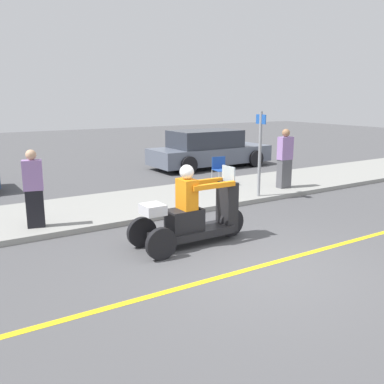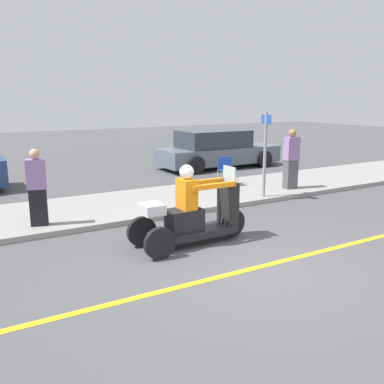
% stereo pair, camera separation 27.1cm
% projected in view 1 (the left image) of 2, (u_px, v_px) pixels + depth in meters
% --- Properties ---
extents(ground_plane, '(60.00, 60.00, 0.00)m').
position_uv_depth(ground_plane, '(259.00, 267.00, 6.90)').
color(ground_plane, '#4C4C4F').
extents(lane_stripe, '(24.00, 0.12, 0.01)m').
position_uv_depth(lane_stripe, '(243.00, 271.00, 6.73)').
color(lane_stripe, gold).
rests_on(lane_stripe, ground).
extents(sidewalk_strip, '(28.00, 2.80, 0.12)m').
position_uv_depth(sidewalk_strip, '(137.00, 204.00, 10.68)').
color(sidewalk_strip, gray).
rests_on(sidewalk_strip, ground).
extents(motorcycle_trike, '(2.30, 0.84, 1.51)m').
position_uv_depth(motorcycle_trike, '(193.00, 216.00, 7.85)').
color(motorcycle_trike, black).
rests_on(motorcycle_trike, ground).
extents(spectator_with_child, '(0.42, 0.31, 1.56)m').
position_uv_depth(spectator_with_child, '(34.00, 190.00, 8.46)').
color(spectator_with_child, black).
rests_on(spectator_with_child, sidewalk_strip).
extents(spectator_far_back, '(0.41, 0.26, 1.68)m').
position_uv_depth(spectator_far_back, '(285.00, 160.00, 12.13)').
color(spectator_far_back, '#515156').
rests_on(spectator_far_back, sidewalk_strip).
extents(folding_chair_curbside, '(0.52, 0.52, 0.82)m').
position_uv_depth(folding_chair_curbside, '(220.00, 168.00, 12.64)').
color(folding_chair_curbside, '#A5A8AD').
rests_on(folding_chair_curbside, sidewalk_strip).
extents(parked_car_lot_right, '(4.73, 1.98, 1.43)m').
position_uv_depth(parked_car_lot_right, '(209.00, 150.00, 16.42)').
color(parked_car_lot_right, slate).
rests_on(parked_car_lot_right, ground).
extents(street_sign, '(0.08, 0.36, 2.20)m').
position_uv_depth(street_sign, '(260.00, 151.00, 11.02)').
color(street_sign, gray).
rests_on(street_sign, sidewalk_strip).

